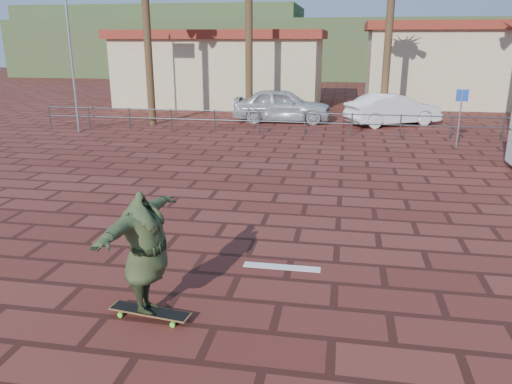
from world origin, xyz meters
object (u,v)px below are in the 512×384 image
at_px(car_silver, 282,105).
at_px(car_white, 393,109).
at_px(skateboarder, 146,253).
at_px(longboard, 150,312).

bearing_deg(car_silver, car_white, -93.40).
distance_m(skateboarder, car_silver, 18.74).
height_order(skateboarder, car_white, skateboarder).
relative_size(longboard, car_white, 0.28).
xyz_separation_m(car_silver, car_white, (5.37, -0.08, -0.08)).
bearing_deg(skateboarder, longboard, 0.00).
xyz_separation_m(skateboarder, car_white, (4.96, 18.66, -0.29)).
bearing_deg(skateboarder, car_silver, 6.02).
height_order(longboard, skateboarder, skateboarder).
relative_size(longboard, car_silver, 0.26).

